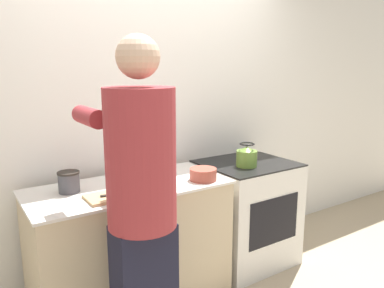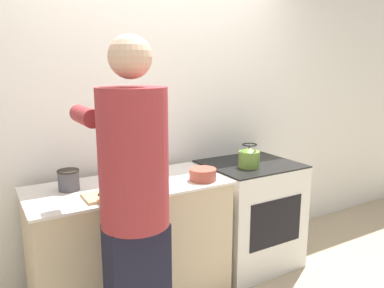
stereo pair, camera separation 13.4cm
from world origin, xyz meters
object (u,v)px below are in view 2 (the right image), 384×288
at_px(knife, 115,193).
at_px(person, 134,200).
at_px(cutting_board, 109,195).
at_px(canister_jar, 69,180).
at_px(bowl_prep, 203,174).
at_px(oven, 249,213).
at_px(kettle, 249,157).

bearing_deg(knife, person, -78.25).
relative_size(cutting_board, canister_jar, 2.20).
relative_size(bowl_prep, canister_jar, 1.38).
xyz_separation_m(person, canister_jar, (-0.19, 0.65, -0.04)).
relative_size(oven, person, 0.48).
distance_m(kettle, canister_jar, 1.37).
bearing_deg(cutting_board, canister_jar, 127.20).
bearing_deg(cutting_board, oven, 8.28).
relative_size(oven, bowl_prep, 4.63).
bearing_deg(bowl_prep, oven, 18.57).
distance_m(kettle, bowl_prep, 0.52).
xyz_separation_m(oven, bowl_prep, (-0.60, -0.20, 0.48)).
distance_m(person, kettle, 1.28).
xyz_separation_m(oven, kettle, (-0.09, -0.09, 0.52)).
bearing_deg(cutting_board, knife, -41.66).
relative_size(kettle, canister_jar, 1.37).
bearing_deg(person, kettle, 23.26).
bearing_deg(canister_jar, kettle, -6.16).
relative_size(cutting_board, knife, 1.37).
relative_size(oven, canister_jar, 6.37).
distance_m(knife, bowl_prep, 0.65).
xyz_separation_m(cutting_board, knife, (0.03, -0.03, 0.01)).
height_order(person, bowl_prep, person).
xyz_separation_m(cutting_board, canister_jar, (-0.19, 0.24, 0.06)).
distance_m(oven, knife, 1.34).
height_order(oven, cutting_board, cutting_board).
bearing_deg(canister_jar, cutting_board, -52.80).
distance_m(cutting_board, canister_jar, 0.31).
bearing_deg(kettle, person, -156.74).
height_order(kettle, canister_jar, kettle).
relative_size(knife, bowl_prep, 1.17).
relative_size(knife, kettle, 1.17).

